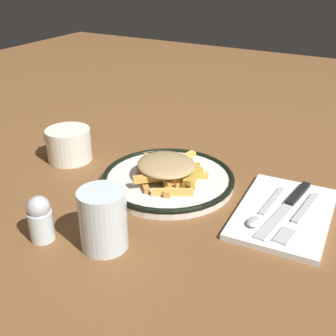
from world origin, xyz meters
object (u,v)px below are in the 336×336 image
at_px(napkin, 284,213).
at_px(fork, 299,217).
at_px(plate, 168,179).
at_px(coffee_mug, 69,145).
at_px(salt_shaker, 40,218).
at_px(water_glass, 103,219).
at_px(spoon, 262,213).
at_px(knife, 289,204).
at_px(fries_heap, 170,168).

xyz_separation_m(napkin, fork, (-0.03, 0.01, 0.01)).
height_order(plate, fork, plate).
relative_size(napkin, coffee_mug, 1.92).
bearing_deg(plate, salt_shaker, 71.41).
bearing_deg(coffee_mug, fork, 179.61).
height_order(plate, water_glass, water_glass).
bearing_deg(plate, fork, 177.74).
distance_m(spoon, water_glass, 0.27).
bearing_deg(coffee_mug, knife, -176.66).
bearing_deg(water_glass, spoon, -135.25).
distance_m(fries_heap, fork, 0.25).
height_order(napkin, salt_shaker, salt_shaker).
xyz_separation_m(fork, water_glass, (0.24, 0.21, 0.04)).
relative_size(knife, water_glass, 2.19).
bearing_deg(fork, fries_heap, -2.00).
bearing_deg(napkin, water_glass, 45.43).
relative_size(fries_heap, napkin, 0.80).
xyz_separation_m(water_glass, coffee_mug, (0.25, -0.21, -0.01)).
bearing_deg(water_glass, knife, -132.51).
bearing_deg(water_glass, fries_heap, -88.08).
distance_m(plate, coffee_mug, 0.24).
distance_m(fries_heap, water_glass, 0.22).
height_order(fork, water_glass, water_glass).
height_order(fries_heap, coffee_mug, coffee_mug).
xyz_separation_m(plate, water_glass, (-0.01, 0.22, 0.04)).
bearing_deg(fries_heap, spoon, 170.81).
distance_m(plate, fork, 0.26).
distance_m(knife, spoon, 0.06).
xyz_separation_m(plate, napkin, (-0.23, -0.00, -0.01)).
relative_size(napkin, knife, 1.08).
height_order(water_glass, salt_shaker, water_glass).
distance_m(fork, spoon, 0.06).
relative_size(fork, salt_shaker, 2.31).
bearing_deg(knife, salt_shaker, 40.86).
bearing_deg(fork, plate, -2.26).
bearing_deg(napkin, knife, -96.45).
bearing_deg(plate, water_glass, 93.02).
distance_m(fork, water_glass, 0.32).
bearing_deg(salt_shaker, knife, -139.14).
distance_m(napkin, water_glass, 0.31).
xyz_separation_m(fries_heap, fork, (-0.25, 0.01, -0.02)).
relative_size(fries_heap, spoon, 1.20).
bearing_deg(salt_shaker, fork, -144.58).
bearing_deg(plate, spoon, 170.63).
relative_size(napkin, salt_shaker, 2.98).
bearing_deg(napkin, coffee_mug, 1.07).
distance_m(coffee_mug, salt_shaker, 0.29).
xyz_separation_m(plate, knife, (-0.23, -0.02, 0.00)).
xyz_separation_m(plate, coffee_mug, (0.24, 0.01, 0.02)).
distance_m(fries_heap, spoon, 0.20).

